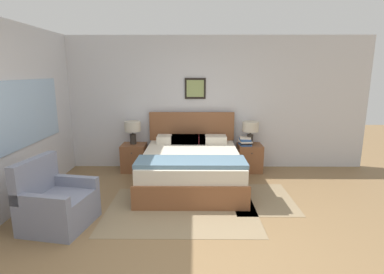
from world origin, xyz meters
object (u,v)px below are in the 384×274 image
Objects in this scene: armchair at (56,204)px; table_lamp_near_window at (133,128)px; nightstand_by_door at (249,158)px; table_lamp_by_door at (250,128)px; nightstand_near_window at (134,157)px; bed at (191,166)px.

armchair is 1.96× the size of table_lamp_near_window.
nightstand_by_door is 0.59m from table_lamp_by_door.
nightstand_near_window is 1.00× the size of nightstand_by_door.
table_lamp_near_window is at bearing 146.01° from bed.
nightstand_by_door is (2.27, 0.00, 0.00)m from nightstand_near_window.
nightstand_by_door is (1.14, 0.75, -0.06)m from bed.
table_lamp_by_door is at bearing 138.45° from armchair.
table_lamp_near_window is 1.00× the size of table_lamp_by_door.
armchair is at bearing -139.63° from bed.
table_lamp_near_window is (0.54, 2.20, 0.56)m from armchair.
armchair is at bearing -142.01° from table_lamp_by_door.
nightstand_near_window is 0.59m from table_lamp_near_window.
table_lamp_near_window reaches higher than nightstand_by_door.
table_lamp_by_door is at bearing 34.15° from bed.
table_lamp_near_window is at bearing 179.40° from nightstand_by_door.
table_lamp_near_window is at bearing 112.47° from nightstand_near_window.
table_lamp_by_door is (2.28, 0.00, 0.00)m from table_lamp_near_window.
nightstand_near_window is 2.27m from nightstand_by_door.
table_lamp_near_window reaches higher than nightstand_near_window.
armchair is 3.57m from nightstand_by_door.
table_lamp_near_window and table_lamp_by_door have the same top height.
nightstand_by_door is 2.35m from table_lamp_near_window.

